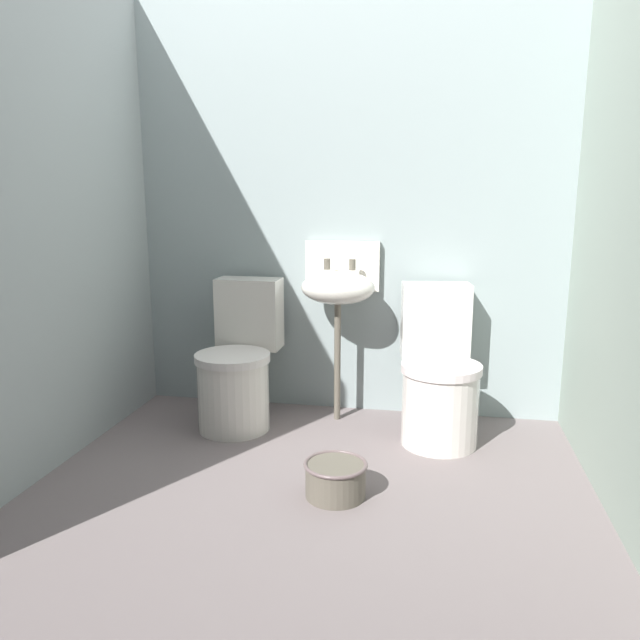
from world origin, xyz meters
TOP-DOWN VIEW (x-y plane):
  - ground_plane at (0.00, 0.00)m, footprint 2.81×2.57m
  - wall_back at (0.00, 1.13)m, footprint 2.81×0.10m
  - wall_left at (-1.25, 0.10)m, footprint 0.10×2.37m
  - toilet_left at (-0.54, 0.73)m, footprint 0.41×0.60m
  - toilet_right at (0.53, 0.73)m, footprint 0.45×0.63m
  - sink at (-0.02, 0.92)m, footprint 0.42×0.35m
  - bucket at (0.12, 0.01)m, footprint 0.27×0.27m

SIDE VIEW (x-z plane):
  - ground_plane at x=0.00m, z-range -0.08..0.00m
  - bucket at x=0.12m, z-range 0.00..0.16m
  - toilet_left at x=-0.54m, z-range -0.07..0.71m
  - toilet_right at x=0.53m, z-range -0.07..0.71m
  - sink at x=-0.02m, z-range 0.26..1.25m
  - wall_back at x=0.00m, z-range 0.00..2.35m
  - wall_left at x=-1.25m, z-range 0.00..2.35m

